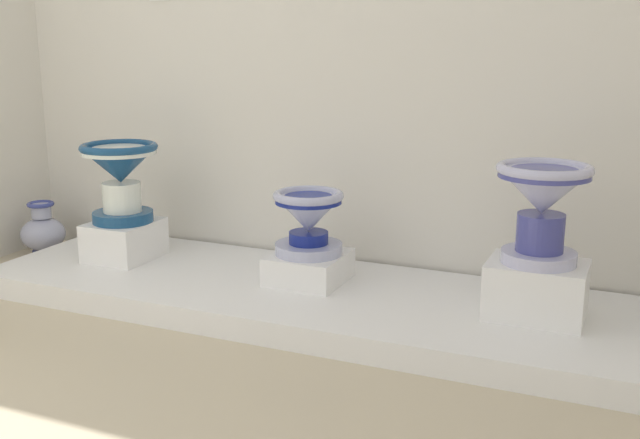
% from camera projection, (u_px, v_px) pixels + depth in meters
% --- Properties ---
extents(display_platform, '(3.15, 0.97, 0.11)m').
position_uv_depth(display_platform, '(302.00, 297.00, 3.58)').
color(display_platform, white).
rests_on(display_platform, ground_plane).
extents(plinth_block_leftmost, '(0.31, 0.36, 0.20)m').
position_uv_depth(plinth_block_leftmost, '(124.00, 240.00, 3.98)').
color(plinth_block_leftmost, white).
rests_on(plinth_block_leftmost, display_platform).
extents(antique_toilet_leftmost, '(0.40, 0.40, 0.41)m').
position_uv_depth(antique_toilet_leftmost, '(120.00, 171.00, 3.90)').
color(antique_toilet_leftmost, navy).
rests_on(antique_toilet_leftmost, plinth_block_leftmost).
extents(plinth_block_pale_glazed, '(0.34, 0.36, 0.14)m').
position_uv_depth(plinth_block_pale_glazed, '(309.00, 267.00, 3.61)').
color(plinth_block_pale_glazed, white).
rests_on(plinth_block_pale_glazed, display_platform).
extents(antique_toilet_pale_glazed, '(0.33, 0.33, 0.30)m').
position_uv_depth(antique_toilet_pale_glazed, '(308.00, 217.00, 3.56)').
color(antique_toilet_pale_glazed, '#B1B6DA').
rests_on(antique_toilet_pale_glazed, plinth_block_pale_glazed).
extents(plinth_block_slender_white, '(0.40, 0.31, 0.24)m').
position_uv_depth(plinth_block_slender_white, '(536.00, 290.00, 3.14)').
color(plinth_block_slender_white, white).
rests_on(plinth_block_slender_white, display_platform).
extents(antique_toilet_slender_white, '(0.38, 0.38, 0.41)m').
position_uv_depth(antique_toilet_slender_white, '(543.00, 199.00, 3.05)').
color(antique_toilet_slender_white, silver).
rests_on(antique_toilet_slender_white, plinth_block_slender_white).
extents(decorative_vase_companion, '(0.25, 0.25, 0.32)m').
position_uv_depth(decorative_vase_companion, '(43.00, 232.00, 4.43)').
color(decorative_vase_companion, '#394393').
rests_on(decorative_vase_companion, ground_plane).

